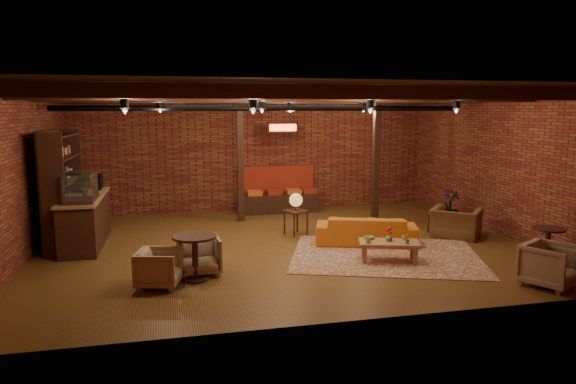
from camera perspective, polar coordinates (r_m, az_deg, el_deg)
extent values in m
plane|color=#3B250E|center=(10.83, -0.17, -5.95)|extent=(10.00, 10.00, 0.00)
cube|color=black|center=(10.46, -0.18, 11.23)|extent=(10.00, 8.00, 0.02)
cube|color=maroon|center=(14.44, -3.70, 4.28)|extent=(10.00, 0.02, 3.20)
cube|color=maroon|center=(6.73, 7.38, -1.39)|extent=(10.00, 0.02, 3.20)
cube|color=maroon|center=(10.62, -27.53, 1.51)|extent=(0.02, 8.00, 3.20)
cube|color=maroon|center=(12.61, 22.61, 2.89)|extent=(0.02, 8.00, 3.20)
cylinder|color=black|center=(12.02, -1.89, 9.28)|extent=(9.60, 0.12, 0.12)
cube|color=black|center=(12.97, -5.32, 3.71)|extent=(0.16, 0.16, 3.20)
cube|color=black|center=(13.28, 9.77, 3.74)|extent=(0.16, 0.16, 3.20)
imported|color=#337F33|center=(11.63, -21.16, 0.62)|extent=(0.35, 0.39, 0.30)
cube|color=#F14118|center=(13.62, -0.60, 7.17)|extent=(0.86, 0.06, 0.30)
cube|color=maroon|center=(10.27, 10.77, -6.92)|extent=(4.28, 3.77, 0.01)
imported|color=#C6671B|center=(10.99, 8.68, -4.19)|extent=(2.24, 1.44, 0.61)
cube|color=#9C6B49|center=(9.82, 11.18, -5.58)|extent=(1.22, 0.86, 0.05)
cube|color=#9C6B49|center=(9.64, 8.53, -6.96)|extent=(0.07, 0.07, 0.33)
cube|color=#9C6B49|center=(9.75, 13.99, -6.95)|extent=(0.07, 0.07, 0.33)
cube|color=#9C6B49|center=(10.01, 8.38, -6.34)|extent=(0.07, 0.07, 0.33)
cube|color=#9C6B49|center=(10.12, 13.63, -6.34)|extent=(0.07, 0.07, 0.33)
imported|color=gold|center=(9.63, 8.91, -5.36)|extent=(0.14, 0.14, 0.09)
imported|color=#4B8A3E|center=(9.71, 13.10, -5.38)|extent=(0.11, 0.11, 0.08)
imported|color=gold|center=(10.01, 12.85, -4.93)|extent=(0.14, 0.14, 0.09)
imported|color=#4B8A3E|center=(9.94, 9.03, -5.03)|extent=(0.24, 0.24, 0.05)
imported|color=#4B8A3E|center=(9.84, 11.16, -5.06)|extent=(0.13, 0.13, 0.11)
sphere|color=red|center=(9.81, 11.19, -4.23)|extent=(0.10, 0.10, 0.10)
cube|color=black|center=(11.61, 0.88, -2.16)|extent=(0.60, 0.60, 0.04)
cylinder|color=black|center=(11.67, 0.88, -3.52)|extent=(0.04, 0.04, 0.52)
cylinder|color=olive|center=(11.60, 0.88, -2.00)|extent=(0.15, 0.15, 0.02)
cylinder|color=olive|center=(11.59, 0.88, -1.63)|extent=(0.04, 0.04, 0.22)
sphere|color=gold|center=(11.56, 0.88, -0.89)|extent=(0.30, 0.30, 0.30)
cylinder|color=black|center=(8.64, -10.35, -4.91)|extent=(0.73, 0.73, 0.04)
cylinder|color=black|center=(8.74, -10.28, -7.24)|extent=(0.10, 0.10, 0.71)
cylinder|color=black|center=(8.84, -10.22, -9.46)|extent=(0.44, 0.44, 0.04)
imported|color=#C5B199|center=(8.56, -14.15, -8.00)|extent=(0.75, 0.78, 0.67)
imported|color=#C5B199|center=(9.05, -9.86, -6.76)|extent=(0.74, 0.70, 0.72)
imported|color=brown|center=(12.00, 18.22, -2.75)|extent=(1.19, 1.17, 0.88)
cube|color=black|center=(12.32, 16.41, -2.44)|extent=(0.52, 0.52, 0.04)
cylinder|color=black|center=(12.37, 16.36, -3.45)|extent=(0.04, 0.04, 0.41)
imported|color=black|center=(12.32, 16.42, -2.32)|extent=(0.21, 0.24, 0.02)
cylinder|color=black|center=(10.55, 27.00, -3.67)|extent=(0.58, 0.58, 0.04)
cylinder|color=black|center=(10.62, 26.87, -5.39)|extent=(0.09, 0.09, 0.63)
cylinder|color=black|center=(10.70, 26.75, -7.04)|extent=(0.35, 0.35, 0.04)
imported|color=#C5B199|center=(9.31, 27.07, -7.04)|extent=(0.99, 0.98, 0.77)
imported|color=#4C7F4C|center=(13.23, 17.65, 2.04)|extent=(1.62, 1.62, 2.56)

